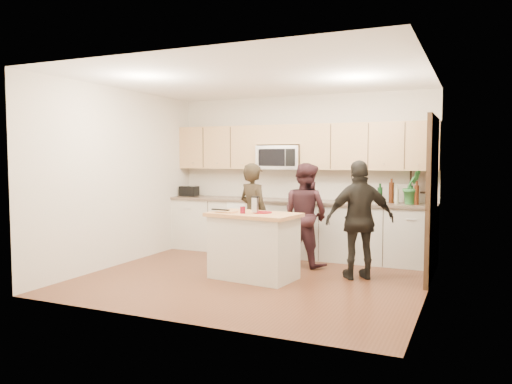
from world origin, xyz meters
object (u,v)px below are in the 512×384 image
at_px(woman_left, 254,214).
at_px(woman_right, 360,220).
at_px(island, 254,245).
at_px(woman_center, 305,215).
at_px(toaster, 189,191).

distance_m(woman_left, woman_right, 1.70).
bearing_deg(island, woman_center, 77.32).
xyz_separation_m(island, toaster, (-2.06, 1.70, 0.58)).
bearing_deg(woman_center, woman_left, 39.49).
height_order(toaster, woman_center, woman_center).
bearing_deg(island, woman_right, 30.69).
xyz_separation_m(woman_center, woman_right, (0.94, -0.49, 0.02)).
distance_m(island, woman_left, 0.94).
xyz_separation_m(island, woman_left, (-0.36, 0.80, 0.33)).
height_order(island, toaster, toaster).
relative_size(toaster, woman_right, 0.20).
relative_size(toaster, woman_center, 0.21).
bearing_deg(woman_right, toaster, -49.16).
height_order(woman_left, woman_center, woman_center).
distance_m(island, woman_center, 1.18).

